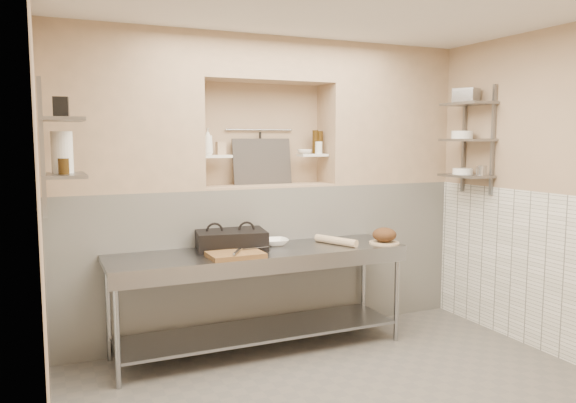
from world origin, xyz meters
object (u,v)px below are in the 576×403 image
mixing_bowl (275,242)px  jug_left (62,152)px  bottle_soap (208,142)px  prep_table (260,280)px  rolling_pin (336,241)px  bowl_alcove (305,152)px  bread_loaf (384,235)px  panini_press (231,239)px  cutting_board (236,255)px

mixing_bowl → jug_left: size_ratio=0.79×
mixing_bowl → bottle_soap: 1.11m
prep_table → rolling_pin: rolling_pin is taller
bowl_alcove → jug_left: jug_left is taller
bread_loaf → panini_press: bearing=165.9°
mixing_bowl → bottle_soap: size_ratio=0.96×
cutting_board → bottle_soap: bearing=91.1°
prep_table → cutting_board: 0.43m
panini_press → bottle_soap: size_ratio=2.65×
mixing_bowl → rolling_pin: 0.56m
bowl_alcove → jug_left: bearing=-165.5°
prep_table → bowl_alcove: 1.40m
mixing_bowl → bottle_soap: bearing=143.1°
rolling_pin → bowl_alcove: 0.98m
mixing_bowl → bowl_alcove: size_ratio=1.69×
cutting_board → jug_left: size_ratio=1.46×
mixing_bowl → jug_left: jug_left is taller
bottle_soap → jug_left: bottle_soap is taller
mixing_bowl → jug_left: bearing=-173.3°
bottle_soap → bowl_alcove: 0.98m
prep_table → mixing_bowl: (0.21, 0.17, 0.29)m
bowl_alcove → rolling_pin: bearing=-84.7°
prep_table → jug_left: 1.92m
cutting_board → bowl_alcove: bearing=36.7°
panini_press → bowl_alcove: 1.22m
cutting_board → bottle_soap: 1.17m
panini_press → mixing_bowl: panini_press is taller
panini_press → cutting_board: size_ratio=1.49×
panini_press → bottle_soap: 0.94m
bottle_soap → prep_table: bearing=-62.2°
cutting_board → panini_press: bearing=77.9°
cutting_board → mixing_bowl: mixing_bowl is taller
bowl_alcove → prep_table: bearing=-141.6°
bread_loaf → bowl_alcove: 1.14m
mixing_bowl → bottle_soap: (-0.51, 0.38, 0.91)m
mixing_bowl → bowl_alcove: 1.00m
mixing_bowl → bread_loaf: size_ratio=1.08×
prep_table → bread_loaf: 1.23m
cutting_board → bread_loaf: bearing=0.6°
prep_table → bottle_soap: 1.35m
prep_table → panini_press: bearing=137.6°
bottle_soap → bowl_alcove: bottle_soap is taller
rolling_pin → jug_left: jug_left is taller
prep_table → bread_loaf: (1.17, -0.16, 0.34)m
bread_loaf → jug_left: 2.84m
rolling_pin → bottle_soap: bearing=150.9°
bread_loaf → jug_left: bearing=177.4°
cutting_board → bread_loaf: bread_loaf is taller
bottle_soap → jug_left: size_ratio=0.82×
panini_press → rolling_pin: bearing=-2.9°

